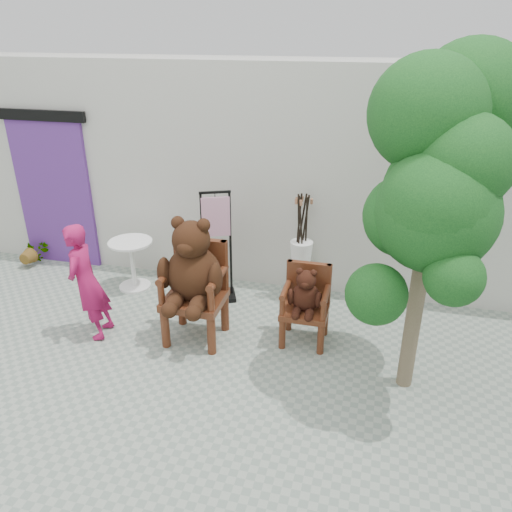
# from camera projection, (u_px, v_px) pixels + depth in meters

# --- Properties ---
(ground_plane) EXTENTS (60.00, 60.00, 0.00)m
(ground_plane) POSITION_uv_depth(u_px,v_px,m) (184.00, 400.00, 4.95)
(ground_plane) COLOR gray
(ground_plane) RESTS_ON ground
(back_wall) EXTENTS (9.00, 1.00, 3.00)m
(back_wall) POSITION_uv_depth(u_px,v_px,m) (259.00, 172.00, 7.04)
(back_wall) COLOR beige
(back_wall) RESTS_ON ground
(doorway) EXTENTS (1.40, 0.11, 2.33)m
(doorway) POSITION_uv_depth(u_px,v_px,m) (54.00, 190.00, 7.39)
(doorway) COLOR #582A80
(doorway) RESTS_ON ground
(chair_big) EXTENTS (0.75, 0.80, 1.52)m
(chair_big) POSITION_uv_depth(u_px,v_px,m) (193.00, 273.00, 5.60)
(chair_big) COLOR #421D0E
(chair_big) RESTS_ON ground
(chair_small) EXTENTS (0.53, 0.51, 0.94)m
(chair_small) POSITION_uv_depth(u_px,v_px,m) (306.00, 298.00, 5.68)
(chair_small) COLOR #421D0E
(chair_small) RESTS_ON ground
(person) EXTENTS (0.39, 0.55, 1.39)m
(person) POSITION_uv_depth(u_px,v_px,m) (87.00, 283.00, 5.73)
(person) COLOR #9E134B
(person) RESTS_ON ground
(cafe_table) EXTENTS (0.60, 0.60, 0.70)m
(cafe_table) POSITION_uv_depth(u_px,v_px,m) (132.00, 259.00, 6.91)
(cafe_table) COLOR white
(cafe_table) RESTS_ON ground
(display_stand) EXTENTS (0.55, 0.50, 1.51)m
(display_stand) POSITION_uv_depth(u_px,v_px,m) (217.00, 259.00, 6.57)
(display_stand) COLOR black
(display_stand) RESTS_ON ground
(stool_bucket) EXTENTS (0.32, 0.32, 1.45)m
(stool_bucket) POSITION_uv_depth(u_px,v_px,m) (301.00, 254.00, 6.58)
(stool_bucket) COLOR white
(stool_bucket) RESTS_ON ground
(tree) EXTENTS (1.43, 1.83, 3.32)m
(tree) POSITION_uv_depth(u_px,v_px,m) (441.00, 170.00, 4.22)
(tree) COLOR brown
(tree) RESTS_ON ground
(potted_plant) EXTENTS (0.37, 0.33, 0.41)m
(potted_plant) POSITION_uv_depth(u_px,v_px,m) (33.00, 252.00, 7.68)
(potted_plant) COLOR #0E3513
(potted_plant) RESTS_ON ground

